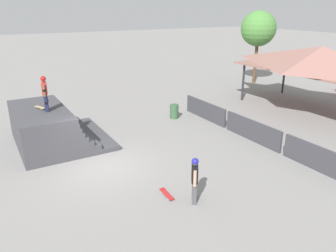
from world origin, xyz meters
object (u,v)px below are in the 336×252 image
object	(u,v)px
tree_beside_pavilion	(258,29)
trash_bin	(174,111)
bystander_walking	(195,176)
skateboard_on_deck	(41,108)
skater_on_deck	(45,91)
skateboard_on_ground	(166,194)

from	to	relation	value
tree_beside_pavilion	trash_bin	bearing A→B (deg)	-66.45
bystander_walking	tree_beside_pavilion	distance (m)	20.62
bystander_walking	tree_beside_pavilion	bearing A→B (deg)	-16.82
skateboard_on_deck	tree_beside_pavilion	bearing A→B (deg)	83.11
skater_on_deck	trash_bin	xyz separation A→B (m)	(-0.86, 7.40, -2.36)
skateboard_on_deck	skateboard_on_ground	world-z (taller)	skateboard_on_deck
skater_on_deck	skateboard_on_deck	distance (m)	1.02
skateboard_on_deck	tree_beside_pavilion	world-z (taller)	tree_beside_pavilion
skateboard_on_ground	skateboard_on_deck	bearing A→B (deg)	25.54
skater_on_deck	trash_bin	world-z (taller)	skater_on_deck
skater_on_deck	skateboard_on_deck	size ratio (longest dim) A/B	2.08
trash_bin	tree_beside_pavilion	bearing A→B (deg)	113.55
skater_on_deck	skateboard_on_ground	size ratio (longest dim) A/B	1.90
skater_on_deck	skateboard_on_deck	world-z (taller)	skater_on_deck
bystander_walking	skater_on_deck	bearing A→B (deg)	57.26
tree_beside_pavilion	bystander_walking	bearing A→B (deg)	-49.85
tree_beside_pavilion	skateboard_on_deck	bearing A→B (deg)	-74.30
skateboard_on_deck	trash_bin	world-z (taller)	skateboard_on_deck
skateboard_on_deck	bystander_walking	size ratio (longest dim) A/B	0.47
skateboard_on_deck	skateboard_on_ground	distance (m)	7.71
skateboard_on_ground	tree_beside_pavilion	bearing A→B (deg)	-49.52
skater_on_deck	skateboard_on_deck	bearing A→B (deg)	-145.00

